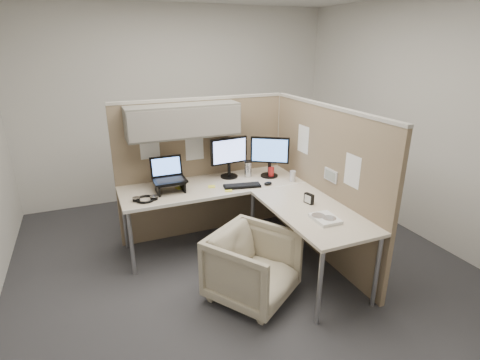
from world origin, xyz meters
name	(u,v)px	position (x,y,z in m)	size (l,w,h in m)	color
ground	(240,264)	(0.00, 0.00, 0.00)	(4.50, 4.50, 0.00)	#2F2E33
partition_back	(194,147)	(-0.22, 0.83, 1.10)	(2.00, 0.36, 1.63)	#89745A
partition_right	(322,182)	(0.90, -0.07, 0.82)	(0.07, 2.03, 1.63)	#89745A
desk	(247,198)	(0.12, 0.13, 0.69)	(2.00, 1.98, 0.73)	beige
office_chair	(253,263)	(-0.10, -0.52, 0.35)	(0.68, 0.63, 0.70)	#B7A991
monitor_left	(229,154)	(0.15, 0.69, 1.00)	(0.44, 0.20, 0.47)	black
monitor_right	(270,154)	(0.59, 0.54, 1.00)	(0.39, 0.26, 0.47)	black
laptop_station	(169,179)	(-0.58, 0.54, 0.86)	(0.33, 0.29, 0.35)	black
keyboard	(242,186)	(0.16, 0.34, 0.74)	(0.40, 0.13, 0.02)	black
mouse	(268,183)	(0.45, 0.29, 0.75)	(0.10, 0.06, 0.03)	black
travel_mug	(248,169)	(0.36, 0.62, 0.83)	(0.09, 0.09, 0.19)	silver
soda_can_green	(293,176)	(0.76, 0.29, 0.79)	(0.07, 0.07, 0.12)	silver
soda_can_silver	(271,172)	(0.60, 0.50, 0.79)	(0.07, 0.07, 0.12)	#B21E1E
sticky_note_b	(229,190)	(-0.01, 0.30, 0.73)	(0.08, 0.08, 0.01)	#FBF242
sticky_note_d	(212,187)	(-0.14, 0.47, 0.73)	(0.08, 0.08, 0.01)	#FBF242
sticky_note_c	(180,188)	(-0.47, 0.57, 0.73)	(0.08, 0.08, 0.01)	#FBF242
headphones	(145,199)	(-0.86, 0.37, 0.75)	(0.24, 0.22, 0.04)	black
paper_stack	(325,219)	(0.52, -0.68, 0.75)	(0.21, 0.26, 0.03)	white
desk_clock	(309,199)	(0.59, -0.31, 0.78)	(0.06, 0.11, 0.10)	black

